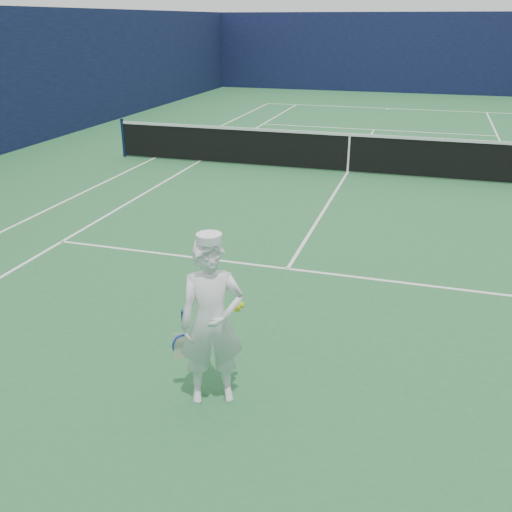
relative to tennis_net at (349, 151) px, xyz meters
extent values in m
plane|color=#266435|center=(0.00, 0.00, -0.55)|extent=(80.00, 80.00, 0.00)
cube|color=white|center=(0.00, 11.88, -0.55)|extent=(11.03, 0.06, 0.01)
cube|color=white|center=(-5.49, 0.00, -0.55)|extent=(0.06, 23.83, 0.01)
cube|color=white|center=(-4.12, 0.00, -0.55)|extent=(0.06, 23.77, 0.01)
cube|color=white|center=(0.00, 6.40, -0.55)|extent=(8.23, 0.06, 0.01)
cube|color=white|center=(0.00, -6.40, -0.55)|extent=(8.23, 0.06, 0.01)
cube|color=white|center=(0.00, 0.00, -0.55)|extent=(0.06, 12.80, 0.01)
cube|color=white|center=(0.00, 11.73, -0.55)|extent=(0.06, 0.30, 0.01)
cube|color=#0F1437|center=(0.00, 18.00, 1.45)|extent=(20.12, 0.12, 4.00)
cube|color=#0E1536|center=(-10.00, 0.00, 1.45)|extent=(0.12, 36.12, 4.00)
cylinder|color=#141E4C|center=(-6.40, 0.00, -0.02)|extent=(0.09, 0.09, 1.07)
cube|color=black|center=(0.00, 0.00, -0.05)|extent=(12.79, 0.02, 0.92)
cube|color=white|center=(0.00, 0.00, 0.42)|extent=(12.79, 0.04, 0.07)
cube|color=white|center=(0.00, 0.00, -0.08)|extent=(0.05, 0.03, 0.94)
imported|color=white|center=(0.06, -9.82, 0.32)|extent=(0.76, 0.65, 1.75)
cylinder|color=white|center=(0.06, -9.82, 1.22)|extent=(0.24, 0.24, 0.08)
cube|color=white|center=(0.01, -9.70, 1.19)|extent=(0.21, 0.17, 0.02)
cylinder|color=navy|center=(-0.23, -9.87, 0.35)|extent=(0.07, 0.10, 0.22)
cube|color=#213BB6|center=(-0.23, -9.81, 0.17)|extent=(0.03, 0.03, 0.14)
torus|color=#213BB6|center=(-0.28, -9.76, -0.03)|extent=(0.31, 0.21, 0.29)
cube|color=beige|center=(-0.28, -9.76, -0.03)|extent=(0.20, 0.10, 0.30)
sphere|color=#C1DC19|center=(0.25, -9.62, 0.41)|extent=(0.07, 0.07, 0.07)
sphere|color=#C1DC19|center=(0.29, -9.58, 0.44)|extent=(0.07, 0.07, 0.07)
camera|label=1|loc=(1.90, -14.41, 3.09)|focal=40.00mm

